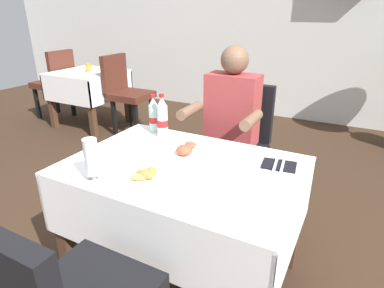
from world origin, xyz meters
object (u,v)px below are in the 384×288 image
chair_far_diner_seat (237,143)px  beer_glass_left (92,159)px  background_dining_table (89,86)px  seated_diner_far (229,127)px  cola_bottle_primary (162,118)px  cola_bottle_secondary (154,115)px  background_chair_left (56,80)px  main_dining_table (183,192)px  background_table_tumbler (89,68)px  plate_near_camera (147,177)px  plate_far_diner (184,150)px  background_chair_right (126,90)px  napkin_cutlery_set (279,165)px

chair_far_diner_seat → beer_glass_left: chair_far_diner_seat is taller
chair_far_diner_seat → background_dining_table: (-2.47, 1.00, -0.02)m
seated_diner_far → background_dining_table: bearing=155.6°
cola_bottle_primary → cola_bottle_secondary: cola_bottle_primary is taller
cola_bottle_secondary → background_chair_left: cola_bottle_secondary is taller
main_dining_table → cola_bottle_secondary: 0.61m
cola_bottle_primary → background_table_tumbler: (-2.12, 1.52, -0.07)m
plate_near_camera → plate_far_diner: plate_far_diner is taller
plate_far_diner → main_dining_table: bearing=-62.8°
chair_far_diner_seat → background_chair_right: 2.10m
seated_diner_far → beer_glass_left: (-0.26, -1.05, 0.13)m
beer_glass_left → background_chair_left: size_ratio=0.22×
seated_diner_far → beer_glass_left: size_ratio=5.98×
beer_glass_left → cola_bottle_secondary: size_ratio=0.85×
chair_far_diner_seat → background_chair_left: bearing=162.1°
cola_bottle_primary → background_dining_table: bearing=144.8°
main_dining_table → plate_far_diner: plate_far_diner is taller
seated_diner_far → cola_bottle_secondary: bearing=-137.4°
beer_glass_left → main_dining_table: bearing=50.1°
plate_far_diner → seated_diner_far: bearing=86.7°
beer_glass_left → background_chair_left: background_chair_left is taller
cola_bottle_primary → background_chair_left: 3.18m
plate_far_diner → beer_glass_left: 0.53m
main_dining_table → cola_bottle_primary: (-0.31, 0.29, 0.29)m
seated_diner_far → plate_near_camera: seated_diner_far is taller
main_dining_table → background_table_tumbler: bearing=143.2°
plate_near_camera → plate_far_diner: (0.00, 0.35, 0.00)m
napkin_cutlery_set → plate_near_camera: bearing=-139.2°
background_chair_left → background_chair_right: (1.24, 0.00, 0.00)m
background_chair_right → background_table_tumbler: bearing=180.0°
cola_bottle_primary → background_chair_right: (-1.54, 1.52, -0.29)m
background_table_tumbler → napkin_cutlery_set: bearing=-29.0°
napkin_cutlery_set → background_table_tumbler: bearing=151.0°
plate_near_camera → napkin_cutlery_set: bearing=40.8°
plate_far_diner → background_chair_right: size_ratio=0.26×
background_dining_table → background_chair_left: 0.62m
beer_glass_left → plate_near_camera: bearing=29.2°
seated_diner_far → background_chair_right: (-1.82, 1.11, -0.16)m
seated_diner_far → plate_far_diner: size_ratio=5.08×
background_chair_right → background_table_tumbler: (-0.58, 0.00, 0.23)m
cola_bottle_secondary → background_chair_right: (-1.43, 1.46, -0.28)m
cola_bottle_secondary → background_table_tumbler: 2.49m
main_dining_table → seated_diner_far: 0.72m
plate_near_camera → background_dining_table: (-2.40, 2.04, -0.21)m
main_dining_table → chair_far_diner_seat: size_ratio=1.23×
cola_bottle_secondary → plate_near_camera: bearing=-58.7°
beer_glass_left → chair_far_diner_seat: bearing=76.1°
chair_far_diner_seat → background_chair_right: (-1.85, 1.00, 0.00)m
background_table_tumbler → background_chair_right: bearing=-0.0°
background_chair_left → plate_far_diner: bearing=-29.2°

